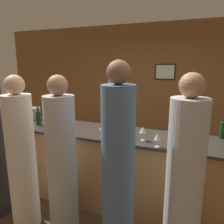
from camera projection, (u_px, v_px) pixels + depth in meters
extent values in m
plane|color=#4C3823|center=(116.00, 203.00, 3.09)|extent=(14.00, 14.00, 0.00)
cube|color=brown|center=(154.00, 87.00, 4.97)|extent=(8.00, 0.06, 2.80)
cube|color=black|center=(165.00, 72.00, 4.77)|extent=(0.44, 0.02, 0.34)
cube|color=silver|center=(165.00, 72.00, 4.76)|extent=(0.39, 0.00, 0.29)
cube|color=#B27F4C|center=(116.00, 170.00, 2.98)|extent=(3.34, 0.63, 1.00)
cube|color=#332D28|center=(116.00, 134.00, 2.87)|extent=(3.40, 0.69, 0.04)
cylinder|color=gray|center=(118.00, 128.00, 3.62)|extent=(0.31, 0.31, 1.77)
sphere|color=tan|center=(118.00, 67.00, 3.41)|extent=(0.22, 0.22, 0.22)
cylinder|color=#B2B2B7|center=(184.00, 189.00, 1.97)|extent=(0.33, 0.33, 1.65)
sphere|color=#A37556|center=(192.00, 85.00, 1.76)|extent=(0.21, 0.21, 0.21)
cylinder|color=#B2B2B7|center=(62.00, 166.00, 2.46)|extent=(0.33, 0.33, 1.60)
sphere|color=#A37556|center=(58.00, 85.00, 2.26)|extent=(0.22, 0.22, 0.22)
cylinder|color=#4C6B93|center=(118.00, 177.00, 2.08)|extent=(0.31, 0.31, 1.75)
sphere|color=brown|center=(119.00, 72.00, 1.87)|extent=(0.21, 0.21, 0.21)
cylinder|color=silver|center=(22.00, 163.00, 2.52)|extent=(0.32, 0.32, 1.60)
sphere|color=tan|center=(14.00, 85.00, 2.32)|extent=(0.21, 0.21, 0.21)
cylinder|color=black|center=(122.00, 127.00, 2.80)|extent=(0.07, 0.07, 0.19)
cylinder|color=black|center=(122.00, 116.00, 2.77)|extent=(0.03, 0.03, 0.09)
cylinder|color=#19381E|center=(223.00, 130.00, 2.64)|extent=(0.08, 0.08, 0.20)
cylinder|color=#19381E|center=(224.00, 119.00, 2.61)|extent=(0.03, 0.03, 0.08)
cylinder|color=black|center=(38.00, 118.00, 3.22)|extent=(0.07, 0.07, 0.19)
cylinder|color=black|center=(38.00, 109.00, 3.19)|extent=(0.03, 0.03, 0.08)
cylinder|color=#9E9993|center=(34.00, 113.00, 3.59)|extent=(0.20, 0.20, 0.18)
cylinder|color=silver|center=(143.00, 140.00, 2.58)|extent=(0.05, 0.05, 0.00)
cylinder|color=silver|center=(143.00, 136.00, 2.57)|extent=(0.01, 0.01, 0.09)
cone|color=silver|center=(143.00, 130.00, 2.56)|extent=(0.08, 0.08, 0.08)
cylinder|color=silver|center=(157.00, 147.00, 2.38)|extent=(0.05, 0.05, 0.00)
cylinder|color=silver|center=(157.00, 143.00, 2.37)|extent=(0.01, 0.01, 0.08)
cone|color=silver|center=(157.00, 137.00, 2.35)|extent=(0.07, 0.07, 0.07)
cylinder|color=silver|center=(103.00, 136.00, 2.71)|extent=(0.05, 0.05, 0.00)
cylinder|color=silver|center=(103.00, 133.00, 2.70)|extent=(0.01, 0.01, 0.08)
cone|color=silver|center=(102.00, 127.00, 2.68)|extent=(0.08, 0.08, 0.08)
cylinder|color=silver|center=(25.00, 122.00, 3.36)|extent=(0.05, 0.05, 0.00)
cylinder|color=silver|center=(25.00, 120.00, 3.35)|extent=(0.01, 0.01, 0.08)
cone|color=silver|center=(25.00, 115.00, 3.34)|extent=(0.07, 0.07, 0.06)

